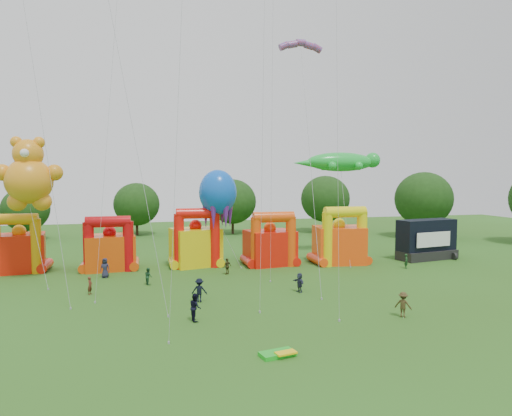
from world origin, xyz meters
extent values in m
plane|color=#2C5317|center=(0.00, 0.00, 0.00)|extent=(160.00, 160.00, 0.00)
cylinder|color=#352314|center=(37.64, 43.44, 1.86)|extent=(0.44, 0.44, 3.72)
ellipsoid|color=#193A11|center=(37.64, 43.44, 6.41)|extent=(9.30, 9.30, 8.89)
cylinder|color=#352314|center=(24.71, 54.10, 1.75)|extent=(0.44, 0.44, 3.51)
ellipsoid|color=#193A11|center=(24.71, 54.10, 6.04)|extent=(8.77, 8.78, 8.39)
cylinder|color=#352314|center=(8.04, 55.90, 1.65)|extent=(0.44, 0.44, 3.30)
ellipsoid|color=#193A11|center=(8.04, 55.90, 5.68)|extent=(8.25, 8.25, 7.88)
cylinder|color=#352314|center=(-8.32, 57.88, 1.55)|extent=(0.44, 0.44, 3.09)
ellipsoid|color=#193A11|center=(-8.32, 57.88, 5.32)|extent=(7.73, 7.72, 7.38)
cylinder|color=#352314|center=(-25.12, 55.01, 1.44)|extent=(0.44, 0.44, 2.88)
ellipsoid|color=#193A11|center=(-25.12, 55.01, 4.96)|extent=(7.20, 7.20, 6.88)
cube|color=red|center=(-19.99, 29.91, 2.00)|extent=(5.48, 4.66, 4.00)
cylinder|color=orange|center=(-18.07, 28.47, 2.86)|extent=(1.09, 1.09, 5.72)
cylinder|color=orange|center=(-19.99, 28.47, 5.72)|extent=(4.39, 1.14, 1.14)
sphere|color=orange|center=(-19.99, 29.91, 4.30)|extent=(1.40, 1.40, 1.40)
cube|color=#DB440B|center=(-10.78, 28.90, 1.87)|extent=(5.58, 4.68, 3.74)
cylinder|color=#C1090D|center=(-12.78, 27.41, 2.67)|extent=(1.13, 1.13, 5.34)
cylinder|color=#C1090D|center=(-8.77, 27.41, 2.67)|extent=(1.13, 1.13, 5.34)
cylinder|color=#C1090D|center=(-10.78, 27.41, 5.34)|extent=(4.57, 1.19, 1.19)
sphere|color=#C1090D|center=(-10.78, 28.90, 4.04)|extent=(1.40, 1.40, 1.40)
cube|color=yellow|center=(-1.47, 28.69, 2.12)|extent=(5.91, 5.19, 4.24)
cylinder|color=red|center=(-3.44, 27.23, 3.03)|extent=(1.11, 1.11, 6.06)
cylinder|color=red|center=(0.50, 27.23, 3.03)|extent=(1.11, 1.11, 6.06)
cylinder|color=red|center=(-1.47, 27.23, 6.06)|extent=(4.49, 1.17, 1.17)
sphere|color=red|center=(-1.47, 28.69, 4.54)|extent=(1.40, 1.40, 1.40)
cube|color=red|center=(6.86, 27.28, 1.96)|extent=(5.74, 4.86, 3.92)
cylinder|color=#F34A0D|center=(4.84, 25.77, 2.80)|extent=(1.14, 1.14, 5.60)
cylinder|color=#F34A0D|center=(8.89, 25.77, 2.80)|extent=(1.14, 1.14, 5.60)
cylinder|color=#F34A0D|center=(6.86, 25.77, 5.60)|extent=(4.61, 1.20, 1.20)
sphere|color=#F34A0D|center=(6.86, 27.28, 4.22)|extent=(1.40, 1.40, 1.40)
cube|color=#FF470D|center=(14.94, 26.25, 2.13)|extent=(5.96, 5.03, 4.26)
cylinder|color=yellow|center=(12.82, 24.68, 3.05)|extent=(1.20, 1.20, 6.09)
cylinder|color=yellow|center=(17.06, 24.68, 3.05)|extent=(1.20, 1.20, 6.09)
cylinder|color=yellow|center=(14.94, 24.68, 6.09)|extent=(4.84, 1.26, 1.26)
sphere|color=yellow|center=(14.94, 26.25, 4.56)|extent=(1.40, 1.40, 1.40)
cube|color=black|center=(26.39, 25.88, 0.55)|extent=(7.87, 4.08, 1.10)
cube|color=black|center=(26.39, 26.08, 2.97)|extent=(7.81, 3.72, 3.75)
cube|color=white|center=(26.39, 24.61, 2.60)|extent=(5.11, 0.98, 1.76)
cylinder|color=black|center=(23.40, 24.75, 0.40)|extent=(0.30, 0.90, 0.90)
cylinder|color=black|center=(29.39, 24.75, 0.40)|extent=(0.30, 0.90, 0.90)
sphere|color=orange|center=(-17.78, 25.13, 9.68)|extent=(4.39, 4.39, 4.39)
sphere|color=orange|center=(-17.78, 25.13, 12.27)|extent=(2.79, 2.79, 2.79)
sphere|color=orange|center=(-18.77, 25.13, 13.37)|extent=(1.10, 1.10, 1.10)
sphere|color=orange|center=(-16.78, 25.13, 13.37)|extent=(1.10, 1.10, 1.10)
sphere|color=orange|center=(-20.07, 25.13, 10.47)|extent=(1.60, 1.60, 1.60)
sphere|color=orange|center=(-15.48, 25.13, 10.47)|extent=(1.60, 1.60, 1.60)
sphere|color=orange|center=(-18.87, 25.13, 7.68)|extent=(1.79, 1.79, 1.79)
sphere|color=orange|center=(-16.68, 25.13, 7.68)|extent=(1.79, 1.79, 1.79)
sphere|color=white|center=(-17.78, 23.79, 12.27)|extent=(0.80, 0.80, 0.80)
ellipsoid|color=green|center=(18.00, 32.77, 11.98)|extent=(9.33, 2.91, 2.48)
sphere|color=green|center=(22.56, 32.77, 12.26)|extent=(2.00, 2.00, 2.00)
cone|color=green|center=(13.27, 32.77, 11.80)|extent=(3.64, 1.46, 1.46)
sphere|color=green|center=(19.83, 34.23, 11.44)|extent=(1.09, 1.09, 1.09)
sphere|color=green|center=(19.83, 31.31, 11.44)|extent=(1.09, 1.09, 1.09)
sphere|color=green|center=(16.18, 34.23, 11.44)|extent=(1.09, 1.09, 1.09)
sphere|color=green|center=(16.18, 31.31, 11.44)|extent=(1.09, 1.09, 1.09)
ellipsoid|color=blue|center=(0.91, 27.52, 8.33)|extent=(4.19, 4.19, 5.03)
cone|color=#591E8C|center=(2.27, 27.52, 6.03)|extent=(0.94, 0.94, 3.35)
cone|color=#591E8C|center=(1.59, 28.70, 6.03)|extent=(0.94, 0.94, 3.35)
cone|color=#591E8C|center=(0.23, 28.70, 6.03)|extent=(0.94, 0.94, 3.35)
cone|color=#591E8C|center=(-0.45, 27.52, 6.03)|extent=(0.94, 0.94, 3.35)
cone|color=#591E8C|center=(0.23, 26.34, 6.03)|extent=(0.94, 0.94, 3.35)
cone|color=#591E8C|center=(1.59, 26.34, 6.03)|extent=(0.94, 0.94, 3.35)
cube|color=green|center=(0.11, 1.40, 0.12)|extent=(2.16, 1.39, 0.24)
cube|color=yellow|center=(0.51, 1.10, 0.26)|extent=(1.30, 0.83, 0.10)
imported|color=#222339|center=(-10.97, 24.56, 0.99)|extent=(1.12, 0.91, 1.98)
imported|color=#582619|center=(-11.68, 18.08, 0.77)|extent=(0.52, 0.65, 1.54)
imported|color=#1B4527|center=(-6.80, 20.56, 0.80)|extent=(0.82, 0.93, 1.59)
imported|color=black|center=(-2.86, 13.50, 0.96)|extent=(1.39, 1.03, 1.92)
imported|color=#3D3818|center=(1.17, 23.22, 0.83)|extent=(1.03, 0.90, 1.66)
imported|color=#272B42|center=(6.02, 14.58, 0.85)|extent=(0.83, 1.64, 1.69)
imported|color=#5B1A20|center=(13.43, 25.00, 0.89)|extent=(0.98, 0.74, 1.79)
imported|color=#173B1B|center=(20.81, 21.47, 0.81)|extent=(0.66, 0.70, 1.62)
imported|color=black|center=(-3.71, 8.77, 0.98)|extent=(0.85, 1.03, 1.95)
imported|color=#3F3219|center=(10.90, 6.05, 0.92)|extent=(1.33, 1.31, 1.84)
camera|label=1|loc=(-7.06, -22.65, 10.13)|focal=32.00mm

